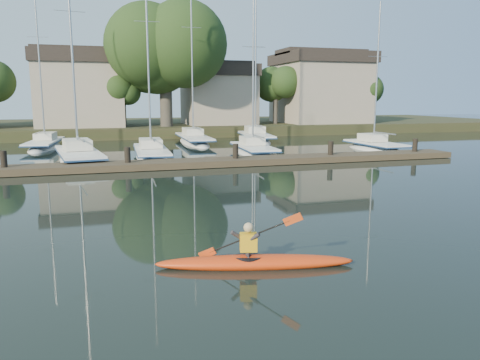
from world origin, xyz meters
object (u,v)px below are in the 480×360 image
object	(u,v)px
sailboat_1	(79,165)
sailboat_4	(375,153)
kayak	(254,259)
sailboat_7	(256,143)
sailboat_5	(45,150)
sailboat_6	(194,145)
sailboat_2	(152,160)
sailboat_3	(254,157)
dock	(184,163)

from	to	relation	value
sailboat_1	sailboat_4	distance (m)	20.48
kayak	sailboat_7	distance (m)	31.30
kayak	sailboat_5	xyz separation A→B (m)	(-7.29, 28.88, -0.35)
sailboat_6	sailboat_7	xyz separation A→B (m)	(5.58, 0.11, -0.02)
sailboat_2	sailboat_3	xyz separation A→B (m)	(6.90, -0.01, -0.00)
dock	sailboat_5	bearing A→B (deg)	122.92
sailboat_6	sailboat_3	bearing A→B (deg)	-73.63
sailboat_1	sailboat_7	xyz separation A→B (m)	(14.49, 9.75, -0.00)
sailboat_3	sailboat_7	world-z (taller)	sailboat_7
sailboat_3	sailboat_6	bearing A→B (deg)	108.49
dock	sailboat_6	world-z (taller)	sailboat_6
sailboat_3	dock	bearing A→B (deg)	-136.36
kayak	sailboat_3	size ratio (longest dim) A/B	0.37
sailboat_7	dock	bearing A→B (deg)	-114.35
sailboat_2	sailboat_5	xyz separation A→B (m)	(-7.19, 8.30, 0.00)
sailboat_4	sailboat_5	size ratio (longest dim) A/B	0.83
sailboat_3	sailboat_6	size ratio (longest dim) A/B	0.76
sailboat_5	sailboat_7	world-z (taller)	sailboat_5
kayak	sailboat_7	bearing A→B (deg)	84.87
sailboat_3	sailboat_5	world-z (taller)	sailboat_5
sailboat_5	sailboat_4	bearing A→B (deg)	-15.37
sailboat_5	sailboat_6	size ratio (longest dim) A/B	0.87
sailboat_1	sailboat_5	xyz separation A→B (m)	(-2.81, 8.97, 0.03)
kayak	sailboat_6	size ratio (longest dim) A/B	0.28
dock	sailboat_6	xyz separation A→B (m)	(3.28, 13.71, -0.39)
sailboat_5	sailboat_7	bearing A→B (deg)	7.74
kayak	sailboat_1	size ratio (longest dim) A/B	0.30
dock	sailboat_4	size ratio (longest dim) A/B	2.91
sailboat_2	sailboat_1	bearing A→B (deg)	-169.22
sailboat_6	sailboat_2	bearing A→B (deg)	-115.21
sailboat_2	sailboat_6	world-z (taller)	sailboat_6
sailboat_5	sailboat_6	bearing A→B (deg)	8.43
sailboat_4	kayak	bearing A→B (deg)	-129.85
sailboat_2	sailboat_6	size ratio (longest dim) A/B	0.89
sailboat_1	sailboat_2	xyz separation A→B (m)	(4.38, 0.67, 0.02)
sailboat_1	sailboat_7	size ratio (longest dim) A/B	1.07
sailboat_7	sailboat_6	bearing A→B (deg)	-170.56
kayak	sailboat_1	xyz separation A→B (m)	(-4.48, 19.90, -0.38)
sailboat_4	sailboat_7	world-z (taller)	sailboat_7
sailboat_1	sailboat_7	world-z (taller)	sailboat_1
sailboat_4	sailboat_6	world-z (taller)	sailboat_6
dock	sailboat_6	size ratio (longest dim) A/B	2.09
sailboat_4	sailboat_2	bearing A→B (deg)	177.10
sailboat_2	sailboat_4	bearing A→B (deg)	0.62
sailboat_4	sailboat_6	size ratio (longest dim) A/B	0.72
kayak	sailboat_3	bearing A→B (deg)	85.22
sailboat_7	kayak	bearing A→B (deg)	-100.35
sailboat_3	sailboat_4	size ratio (longest dim) A/B	1.06
dock	sailboat_3	distance (m)	7.38
sailboat_4	sailboat_6	bearing A→B (deg)	139.52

